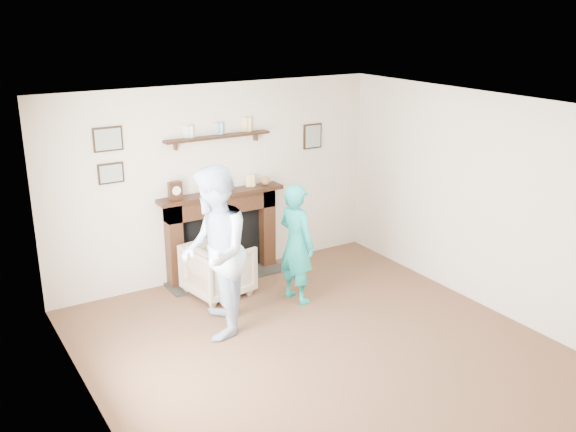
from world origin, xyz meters
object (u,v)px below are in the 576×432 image
object	(u,v)px
armchair	(219,293)
woman	(296,299)
pedestal_table	(223,245)
man	(217,331)

from	to	relation	value
armchair	woman	distance (m)	0.97
woman	pedestal_table	bearing A→B (deg)	55.05
woman	pedestal_table	size ratio (longest dim) A/B	1.18
armchair	pedestal_table	xyz separation A→B (m)	(-0.07, -0.30, 0.76)
man	pedestal_table	distance (m)	1.02
man	pedestal_table	world-z (taller)	pedestal_table
armchair	woman	bearing A→B (deg)	-140.83
pedestal_table	armchair	bearing A→B (deg)	77.11
woman	pedestal_table	distance (m)	1.15
man	woman	size ratio (longest dim) A/B	1.28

